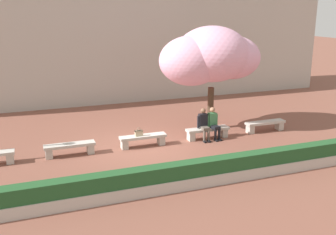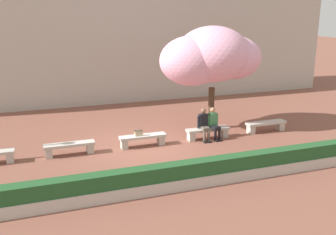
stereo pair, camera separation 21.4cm
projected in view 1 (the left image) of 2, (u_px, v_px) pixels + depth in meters
The scene contains 11 objects.
ground_plane at pixel (143, 146), 15.17m from camera, with size 100.00×100.00×0.00m, color brown.
building_facade at pixel (94, 18), 22.32m from camera, with size 28.00×4.00×9.24m, color #B7B2A8.
stone_bench_near_west at pixel (70, 148), 14.15m from camera, with size 1.81×0.43×0.45m.
stone_bench_center at pixel (143, 139), 15.08m from camera, with size 1.81×0.43×0.45m.
stone_bench_near_east at pixel (208, 131), 16.02m from camera, with size 1.81×0.43×0.45m.
stone_bench_east_end at pixel (265, 125), 16.96m from camera, with size 1.81×0.43×0.45m.
person_seated_left at pixel (204, 123), 15.79m from camera, with size 0.51×0.69×1.29m.
person_seated_right at pixel (213, 122), 15.94m from camera, with size 0.51×0.71×1.29m.
handbag at pixel (139, 133), 14.94m from camera, with size 0.30×0.15×0.34m.
cherry_tree_main at pixel (211, 57), 16.58m from camera, with size 4.55×3.13×4.46m.
planter_hedge_foreground at pixel (182, 176), 11.54m from camera, with size 14.89×0.50×0.80m.
Camera 1 is at (-4.14, -13.74, 5.13)m, focal length 42.00 mm.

